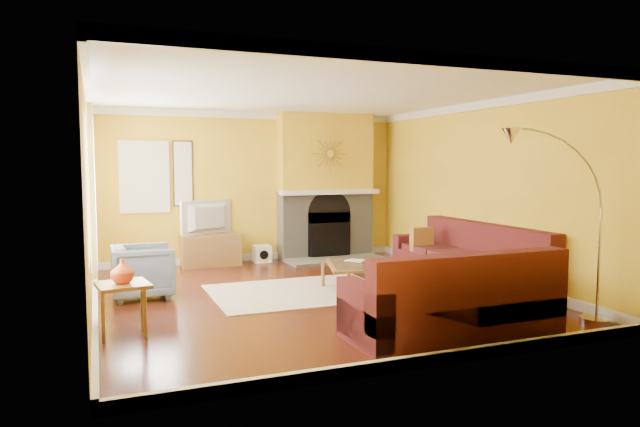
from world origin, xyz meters
name	(u,v)px	position (x,y,z in m)	size (l,w,h in m)	color
floor	(310,295)	(0.00, 0.00, -0.01)	(5.50, 6.00, 0.02)	#552111
ceiling	(310,92)	(0.00, 0.00, 2.71)	(5.50, 6.00, 0.02)	white
wall_back	(253,187)	(0.00, 3.01, 1.35)	(5.50, 0.02, 2.70)	gold
wall_front	(434,214)	(0.00, -3.01, 1.35)	(5.50, 0.02, 2.70)	gold
wall_left	(88,200)	(-2.76, 0.00, 1.35)	(0.02, 6.00, 2.70)	gold
wall_right	(481,192)	(2.76, 0.00, 1.35)	(0.02, 6.00, 2.70)	gold
baseboard	(310,290)	(0.00, 0.00, 0.06)	(5.50, 6.00, 0.12)	white
crown_molding	(310,98)	(0.00, 0.00, 2.64)	(5.50, 6.00, 0.12)	white
window_left_near	(92,183)	(-2.72, 1.30, 1.50)	(0.06, 1.22, 1.72)	white
window_left_far	(91,189)	(-2.72, -0.60, 1.50)	(0.06, 1.22, 1.72)	white
window_back	(144,177)	(-1.90, 2.96, 1.55)	(0.82, 0.06, 1.22)	white
wall_art	(183,174)	(-1.25, 2.97, 1.60)	(0.34, 0.04, 1.14)	white
fireplace	(325,186)	(1.35, 2.80, 1.35)	(1.80, 0.40, 2.70)	gray
mantel	(330,192)	(1.35, 2.56, 1.25)	(1.92, 0.22, 0.08)	white
hearth	(337,260)	(1.35, 2.25, 0.03)	(1.80, 0.70, 0.06)	gray
sunburst	(330,154)	(1.35, 2.57, 1.95)	(0.70, 0.04, 0.70)	olive
rug	(300,292)	(-0.09, 0.17, 0.01)	(2.40, 1.80, 0.02)	beige
sectional_sofa	(418,266)	(1.18, -0.81, 0.45)	(3.14, 3.79, 0.90)	#571C1F
coffee_table	(365,277)	(0.77, -0.11, 0.20)	(1.00, 1.00, 0.40)	white
media_console	(211,250)	(-0.85, 2.69, 0.28)	(1.00, 0.45, 0.55)	brown
tv	(210,217)	(-0.85, 2.69, 0.84)	(1.02, 0.13, 0.59)	black
subwoofer	(262,254)	(0.08, 2.75, 0.15)	(0.30, 0.30, 0.30)	white
armchair	(143,271)	(-2.12, 0.63, 0.35)	(0.76, 0.78, 0.71)	slate
side_table	(124,309)	(-2.44, -1.03, 0.28)	(0.50, 0.50, 0.55)	brown
vase	(122,271)	(-2.44, -1.03, 0.67)	(0.24, 0.24, 0.25)	#D8441E
book	(352,262)	(0.62, -0.01, 0.41)	(0.20, 0.27, 0.03)	white
arc_lamp	(560,231)	(1.93, -2.45, 1.06)	(1.35, 0.36, 2.12)	silver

